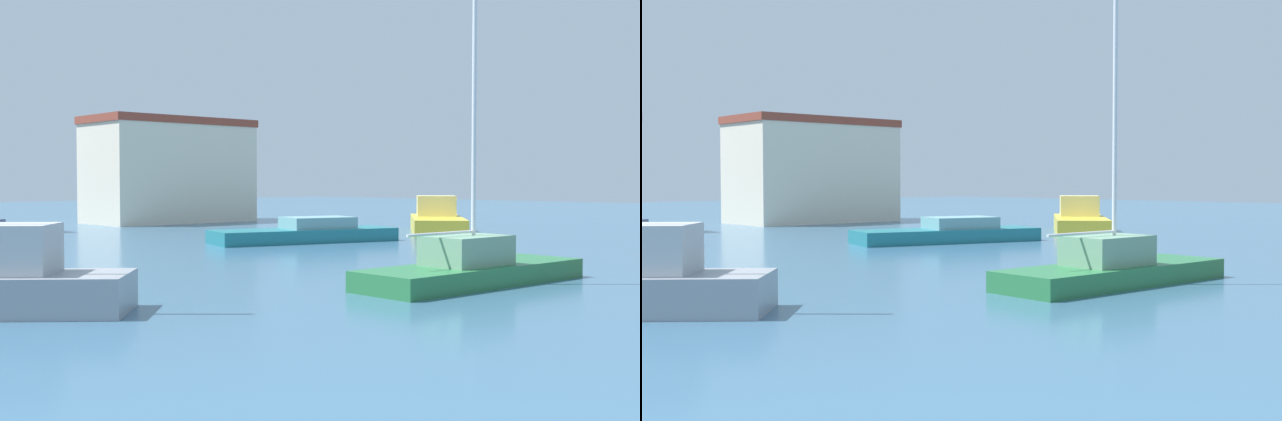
# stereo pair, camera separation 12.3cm
# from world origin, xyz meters

# --- Properties ---
(water) EXTENTS (160.00, 160.00, 0.00)m
(water) POSITION_xyz_m (15.00, 20.00, 0.00)
(water) COLOR #38607F
(water) RESTS_ON ground
(motorboat_yellow_far_left) EXTENTS (7.92, 7.50, 1.98)m
(motorboat_yellow_far_left) POSITION_xyz_m (33.61, 23.63, 0.64)
(motorboat_yellow_far_left) COLOR gold
(motorboat_yellow_far_left) RESTS_ON water
(sailboat_green_distant_east) EXTENTS (7.49, 2.46, 11.20)m
(sailboat_green_distant_east) POSITION_xyz_m (17.15, 9.23, 0.51)
(sailboat_green_distant_east) COLOR #28703D
(sailboat_green_distant_east) RESTS_ON water
(motorboat_teal_far_right) EXTENTS (8.98, 4.85, 1.15)m
(motorboat_teal_far_right) POSITION_xyz_m (23.84, 23.37, 0.42)
(motorboat_teal_far_right) COLOR #1E707A
(motorboat_teal_far_right) RESTS_ON water
(harbor_office) EXTENTS (10.76, 5.78, 7.00)m
(harbor_office) POSITION_xyz_m (28.58, 42.55, 3.51)
(harbor_office) COLOR beige
(harbor_office) RESTS_ON ground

